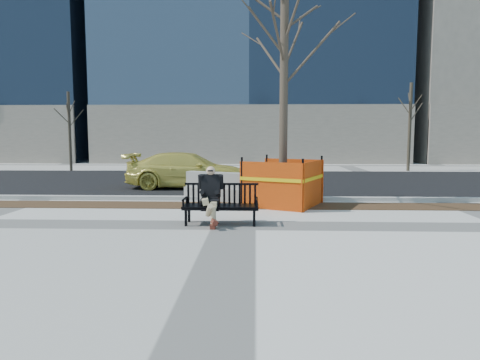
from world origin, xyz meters
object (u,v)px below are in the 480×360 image
at_px(bench, 221,224).
at_px(tree_fence, 283,205).
at_px(jersey_barrier_left, 233,201).
at_px(sedan, 189,188).
at_px(seated_man, 211,224).

xyz_separation_m(bench, tree_fence, (1.52, 2.64, 0.00)).
distance_m(bench, tree_fence, 3.04).
bearing_deg(bench, jersey_barrier_left, 88.45).
bearing_deg(sedan, seated_man, -166.80).
bearing_deg(bench, sedan, 105.12).
xyz_separation_m(bench, sedan, (-1.72, 6.40, 0.00)).
bearing_deg(seated_man, jersey_barrier_left, 84.34).
relative_size(bench, jersey_barrier_left, 0.56).
relative_size(bench, tree_fence, 0.25).
height_order(bench, seated_man, seated_man).
bearing_deg(tree_fence, seated_man, -124.03).
relative_size(seated_man, tree_fence, 0.19).
height_order(sedan, jersey_barrier_left, sedan).
xyz_separation_m(tree_fence, jersey_barrier_left, (-1.43, 0.61, 0.00)).
height_order(tree_fence, jersey_barrier_left, tree_fence).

